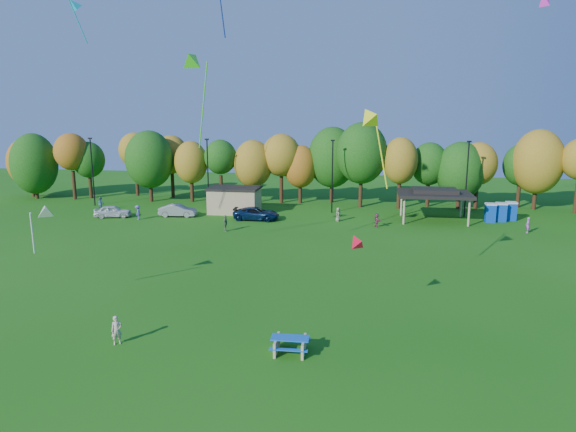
% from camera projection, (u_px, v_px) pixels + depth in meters
% --- Properties ---
extents(ground, '(160.00, 160.00, 0.00)m').
position_uv_depth(ground, '(234.00, 362.00, 25.99)').
color(ground, '#19600F').
rests_on(ground, ground).
extents(tree_line, '(93.57, 10.55, 11.15)m').
position_uv_depth(tree_line, '(313.00, 161.00, 69.02)').
color(tree_line, black).
rests_on(tree_line, ground).
extents(lamp_posts, '(64.50, 0.25, 9.09)m').
position_uv_depth(lamp_posts, '(332.00, 174.00, 63.42)').
color(lamp_posts, black).
rests_on(lamp_posts, ground).
extents(utility_building, '(6.30, 4.30, 3.25)m').
position_uv_depth(utility_building, '(235.00, 200.00, 63.97)').
color(utility_building, tan).
rests_on(utility_building, ground).
extents(pavilion, '(8.20, 6.20, 3.77)m').
position_uv_depth(pavilion, '(434.00, 193.00, 59.01)').
color(pavilion, tan).
rests_on(pavilion, ground).
extents(porta_potties, '(3.75, 2.56, 2.18)m').
position_uv_depth(porta_potties, '(501.00, 212.00, 59.13)').
color(porta_potties, '#0D42B2').
rests_on(porta_potties, ground).
extents(picnic_table, '(2.02, 1.69, 0.86)m').
position_uv_depth(picnic_table, '(290.00, 344.00, 26.86)').
color(picnic_table, tan).
rests_on(picnic_table, ground).
extents(kite_flyer, '(0.70, 0.66, 1.60)m').
position_uv_depth(kite_flyer, '(117.00, 330.00, 27.80)').
color(kite_flyer, beige).
rests_on(kite_flyer, ground).
extents(car_a, '(4.58, 2.74, 1.46)m').
position_uv_depth(car_a, '(113.00, 211.00, 61.41)').
color(car_a, silver).
rests_on(car_a, ground).
extents(car_b, '(4.60, 2.00, 1.47)m').
position_uv_depth(car_b, '(178.00, 211.00, 61.86)').
color(car_b, '#939398').
rests_on(car_b, ground).
extents(car_c, '(5.39, 2.58, 1.48)m').
position_uv_depth(car_c, '(256.00, 214.00, 59.94)').
color(car_c, '#0B2247').
rests_on(car_c, ground).
extents(car_d, '(4.96, 2.26, 1.41)m').
position_uv_depth(car_d, '(255.00, 214.00, 60.05)').
color(car_d, black).
rests_on(car_d, ground).
extents(far_person_0, '(1.03, 0.95, 1.70)m').
position_uv_depth(far_person_0, '(101.00, 204.00, 65.92)').
color(far_person_0, '#426C92').
rests_on(far_person_0, ground).
extents(far_person_1, '(0.40, 0.61, 1.66)m').
position_uv_depth(far_person_1, '(528.00, 225.00, 53.46)').
color(far_person_1, '#BF5DC6').
rests_on(far_person_1, ground).
extents(far_person_2, '(0.82, 1.20, 1.71)m').
position_uv_depth(far_person_2, '(138.00, 212.00, 60.13)').
color(far_person_2, '#6757BF').
rests_on(far_person_2, ground).
extents(far_person_3, '(0.85, 0.93, 1.60)m').
position_uv_depth(far_person_3, '(338.00, 214.00, 59.13)').
color(far_person_3, gray).
rests_on(far_person_3, ground).
extents(far_person_4, '(1.03, 1.50, 1.55)m').
position_uv_depth(far_person_4, '(377.00, 220.00, 56.11)').
color(far_person_4, '#923D5C').
rests_on(far_person_4, ground).
extents(far_person_5, '(0.51, 1.05, 1.73)m').
position_uv_depth(far_person_5, '(225.00, 223.00, 54.14)').
color(far_person_5, '#5B8350').
rests_on(far_person_5, ground).
extents(kite_3, '(1.42, 1.50, 1.21)m').
position_uv_depth(kite_3, '(356.00, 241.00, 30.11)').
color(kite_3, red).
extents(kite_8, '(1.73, 2.12, 3.50)m').
position_uv_depth(kite_8, '(45.00, 211.00, 32.62)').
color(kite_8, silver).
extents(kite_13, '(2.41, 3.13, 5.51)m').
position_uv_depth(kite_13, '(369.00, 116.00, 31.61)').
color(kite_13, '#D5E217').
extents(kite_14, '(2.31, 2.37, 4.45)m').
position_uv_depth(kite_14, '(74.00, 5.00, 49.09)').
color(kite_14, '#0CAAB8').
extents(kite_15, '(1.52, 4.32, 7.43)m').
position_uv_depth(kite_15, '(194.00, 60.00, 36.82)').
color(kite_15, '#36C61A').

